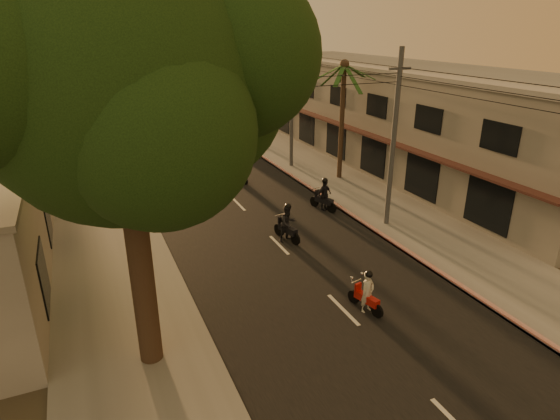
% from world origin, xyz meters
% --- Properties ---
extents(ground, '(160.00, 160.00, 0.00)m').
position_xyz_m(ground, '(0.00, 0.00, 0.00)').
color(ground, '#383023').
rests_on(ground, ground).
extents(road, '(10.00, 140.00, 0.02)m').
position_xyz_m(road, '(0.00, 20.00, 0.01)').
color(road, black).
rests_on(road, ground).
extents(sidewalk_right, '(5.00, 140.00, 0.12)m').
position_xyz_m(sidewalk_right, '(7.50, 20.00, 0.06)').
color(sidewalk_right, slate).
rests_on(sidewalk_right, ground).
extents(sidewalk_left, '(5.00, 140.00, 0.12)m').
position_xyz_m(sidewalk_left, '(-7.50, 20.00, 0.06)').
color(sidewalk_left, slate).
rests_on(sidewalk_left, ground).
extents(curb_stripe, '(0.20, 60.00, 0.20)m').
position_xyz_m(curb_stripe, '(5.10, 15.00, 0.10)').
color(curb_stripe, '#B02512').
rests_on(curb_stripe, ground).
extents(shophouse_row, '(8.80, 34.20, 7.30)m').
position_xyz_m(shophouse_row, '(13.95, 18.00, 3.65)').
color(shophouse_row, gray).
rests_on(shophouse_row, ground).
extents(broadleaf_tree, '(9.60, 8.70, 12.10)m').
position_xyz_m(broadleaf_tree, '(-6.61, 2.14, 8.48)').
color(broadleaf_tree, black).
rests_on(broadleaf_tree, ground).
extents(palm_tree, '(5.00, 5.00, 8.20)m').
position_xyz_m(palm_tree, '(8.00, 16.00, 7.15)').
color(palm_tree, black).
rests_on(palm_tree, ground).
extents(utility_poles, '(1.20, 48.26, 9.00)m').
position_xyz_m(utility_poles, '(6.20, 20.00, 6.54)').
color(utility_poles, '#38383A').
rests_on(utility_poles, ground).
extents(filler_right, '(8.00, 14.00, 6.00)m').
position_xyz_m(filler_right, '(14.00, 45.00, 3.00)').
color(filler_right, '#A19B92').
rests_on(filler_right, ground).
extents(filler_left_far, '(8.00, 14.00, 7.00)m').
position_xyz_m(filler_left_far, '(-14.00, 52.00, 3.50)').
color(filler_left_far, '#A19B92').
rests_on(filler_left_far, ground).
extents(scooter_red, '(0.83, 1.70, 1.69)m').
position_xyz_m(scooter_red, '(0.75, 1.63, 0.75)').
color(scooter_red, black).
rests_on(scooter_red, ground).
extents(scooter_mid_a, '(1.21, 1.95, 1.95)m').
position_xyz_m(scooter_mid_a, '(0.62, 8.36, 0.89)').
color(scooter_mid_a, black).
rests_on(scooter_mid_a, ground).
extents(scooter_mid_b, '(1.34, 1.90, 1.94)m').
position_xyz_m(scooter_mid_b, '(4.20, 11.23, 0.88)').
color(scooter_mid_b, black).
rests_on(scooter_mid_b, ground).
extents(scooter_far_a, '(1.02, 1.61, 1.62)m').
position_xyz_m(scooter_far_a, '(1.47, 17.86, 0.74)').
color(scooter_far_a, black).
rests_on(scooter_far_a, ground).
extents(scooter_far_b, '(1.20, 1.85, 1.81)m').
position_xyz_m(scooter_far_b, '(4.20, 26.29, 0.83)').
color(scooter_far_b, black).
rests_on(scooter_far_b, ground).
extents(parked_car, '(2.28, 4.20, 1.28)m').
position_xyz_m(parked_car, '(4.17, 25.91, 0.64)').
color(parked_car, '#9B9EA3').
rests_on(parked_car, ground).
extents(scooter_far_c, '(0.82, 1.72, 1.69)m').
position_xyz_m(scooter_far_c, '(0.93, 32.59, 0.76)').
color(scooter_far_c, black).
rests_on(scooter_far_c, ground).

